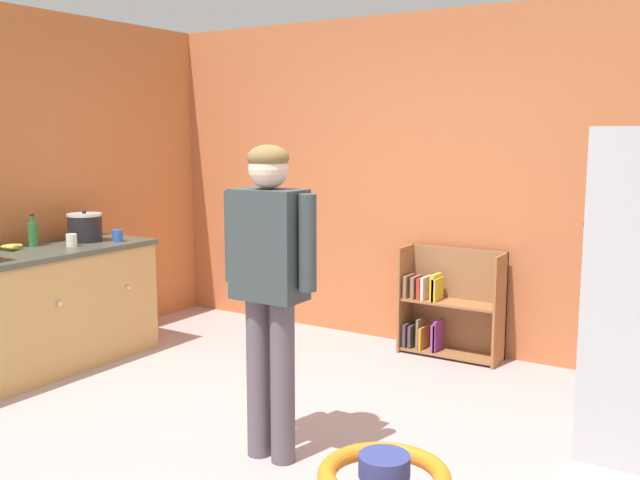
% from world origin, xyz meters
% --- Properties ---
extents(ground_plane, '(12.00, 12.00, 0.00)m').
position_xyz_m(ground_plane, '(0.00, 0.00, 0.00)').
color(ground_plane, '#B09A9A').
rests_on(ground_plane, ground).
extents(back_wall, '(5.20, 0.06, 2.70)m').
position_xyz_m(back_wall, '(0.00, 2.33, 1.35)').
color(back_wall, '#C16A3E').
rests_on(back_wall, ground).
extents(left_side_wall, '(0.06, 2.99, 2.70)m').
position_xyz_m(left_side_wall, '(-2.63, 0.80, 1.35)').
color(left_side_wall, '#C46E39').
rests_on(left_side_wall, ground).
extents(kitchen_counter, '(0.65, 1.95, 0.90)m').
position_xyz_m(kitchen_counter, '(-2.20, 0.12, 0.45)').
color(kitchen_counter, tan).
rests_on(kitchen_counter, ground).
extents(bookshelf, '(0.80, 0.28, 0.85)m').
position_xyz_m(bookshelf, '(0.18, 2.15, 0.37)').
color(bookshelf, '#986239').
rests_on(bookshelf, ground).
extents(standing_person, '(0.57, 0.22, 1.69)m').
position_xyz_m(standing_person, '(0.09, -0.08, 1.02)').
color(standing_person, '#584F59').
rests_on(standing_person, ground).
extents(crock_pot, '(0.27, 0.27, 0.25)m').
position_xyz_m(crock_pot, '(-2.27, 0.69, 1.01)').
color(crock_pot, black).
rests_on(crock_pot, kitchen_counter).
extents(banana_bunch, '(0.15, 0.16, 0.04)m').
position_xyz_m(banana_bunch, '(-2.37, 0.12, 0.93)').
color(banana_bunch, yellow).
rests_on(banana_bunch, kitchen_counter).
extents(green_glass_bottle, '(0.07, 0.07, 0.25)m').
position_xyz_m(green_glass_bottle, '(-2.41, 0.32, 1.00)').
color(green_glass_bottle, '#33753D').
rests_on(green_glass_bottle, kitchen_counter).
extents(blue_cup, '(0.08, 0.08, 0.09)m').
position_xyz_m(blue_cup, '(-2.04, 0.82, 0.95)').
color(blue_cup, blue).
rests_on(blue_cup, kitchen_counter).
extents(white_cup, '(0.08, 0.08, 0.09)m').
position_xyz_m(white_cup, '(-2.15, 0.46, 0.95)').
color(white_cup, white).
rests_on(white_cup, kitchen_counter).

